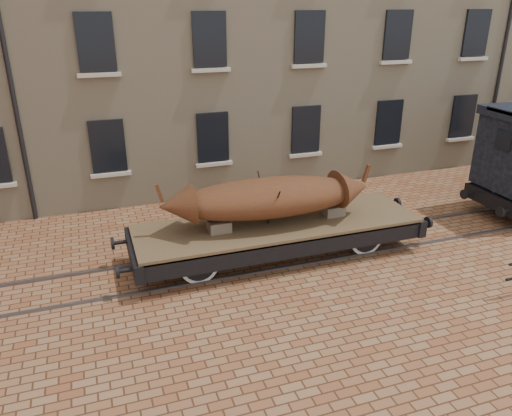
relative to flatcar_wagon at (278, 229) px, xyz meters
name	(u,v)px	position (x,y,z in m)	size (l,w,h in m)	color
ground	(342,245)	(2.01, 0.00, -0.82)	(90.00, 90.00, 0.00)	brown
rail_track	(342,244)	(2.01, 0.00, -0.79)	(30.00, 1.52, 0.06)	#59595E
flatcar_wagon	(278,229)	(0.00, 0.00, 0.00)	(8.68, 2.35, 1.31)	brown
iron_boat	(268,197)	(-0.28, 0.00, 0.96)	(5.79, 1.86, 1.42)	#573013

